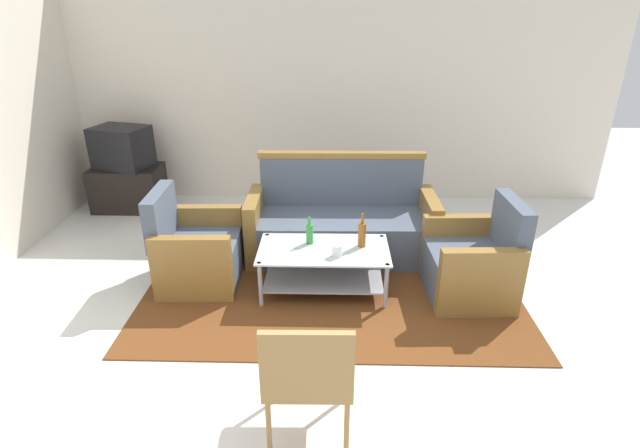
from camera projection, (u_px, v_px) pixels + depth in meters
ground_plane at (345, 341)px, 3.68m from camera, size 14.00×14.00×0.00m
wall_back at (342, 85)px, 5.89m from camera, size 6.52×0.12×2.80m
rug at (331, 286)px, 4.38m from camera, size 3.21×2.08×0.01m
couch at (341, 224)px, 4.84m from camera, size 1.81×0.76×0.96m
armchair_left at (197, 252)px, 4.36m from camera, size 0.72×0.78×0.85m
armchair_right at (472, 264)px, 4.16m from camera, size 0.73×0.79×0.85m
coffee_table at (324, 263)px, 4.21m from camera, size 1.10×0.60×0.40m
bottle_brown at (362, 234)px, 4.15m from camera, size 0.07×0.07×0.30m
bottle_green at (310, 233)px, 4.21m from camera, size 0.06×0.06×0.24m
cup at (337, 251)px, 4.01m from camera, size 0.08×0.08×0.10m
tv_stand at (129, 188)px, 5.96m from camera, size 0.80×0.50×0.52m
television at (122, 147)px, 5.75m from camera, size 0.69×0.58×0.48m
wicker_chair at (308, 371)px, 2.65m from camera, size 0.49×0.49×0.84m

